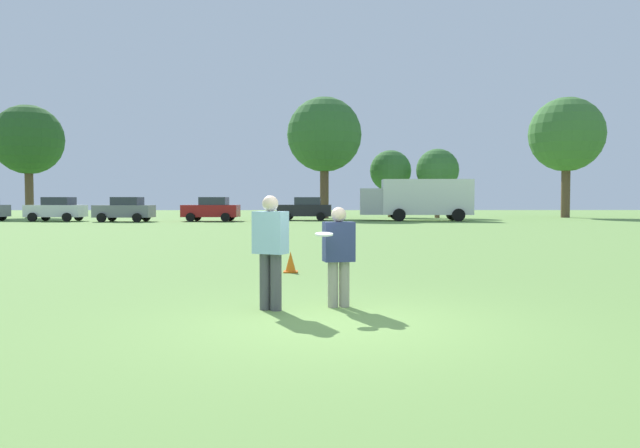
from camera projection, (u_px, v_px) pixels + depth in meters
The scene contains 15 objects.
ground_plane at pixel (338, 323), 8.22m from camera, with size 166.16×166.16×0.00m, color #6B9347.
player_thrower at pixel (270, 246), 9.12m from camera, with size 0.56×0.46×1.73m.
player_defender at pixel (339, 251), 9.39m from camera, with size 0.51×0.36×1.56m.
frisbee at pixel (324, 234), 8.97m from camera, with size 0.27×0.27×0.06m.
traffic_cone at pixel (291, 262), 13.84m from camera, with size 0.32×0.32×0.48m.
parked_car_mid_left at pixel (57, 209), 45.68m from camera, with size 4.31×2.42×1.82m.
parked_car_center at pixel (125, 209), 44.66m from camera, with size 4.31×2.42×1.82m.
parked_car_mid_right at pixel (212, 209), 45.64m from camera, with size 4.31×2.42×1.82m.
parked_car_near_right at pixel (305, 209), 47.58m from camera, with size 4.31×2.42×1.82m.
box_truck at pixel (418, 198), 46.66m from camera, with size 8.63×3.35×3.18m.
tree_center_elm at pixel (28, 140), 55.47m from camera, with size 6.34×6.34×10.30m.
tree_east_birch at pixel (324, 135), 52.29m from camera, with size 6.45×6.45×10.48m.
tree_east_oak at pixel (391, 171), 55.59m from camera, with size 3.79×3.79×6.16m.
tree_far_east_pine at pixel (437, 170), 53.72m from camera, with size 3.78×3.78×6.14m.
tree_far_west_pine at pixel (567, 135), 54.54m from camera, with size 6.67×6.67×10.84m.
Camera 1 is at (-0.40, -8.15, 1.68)m, focal length 34.02 mm.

